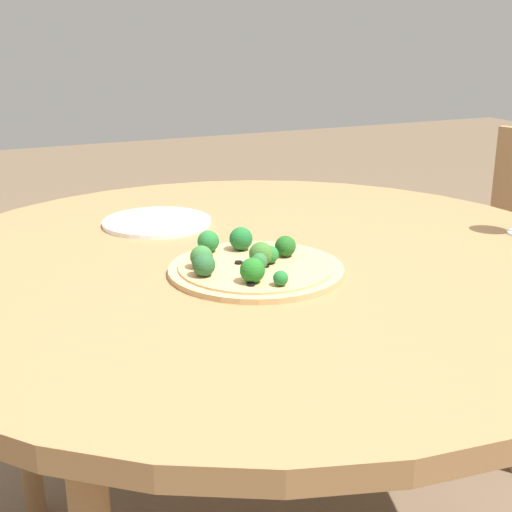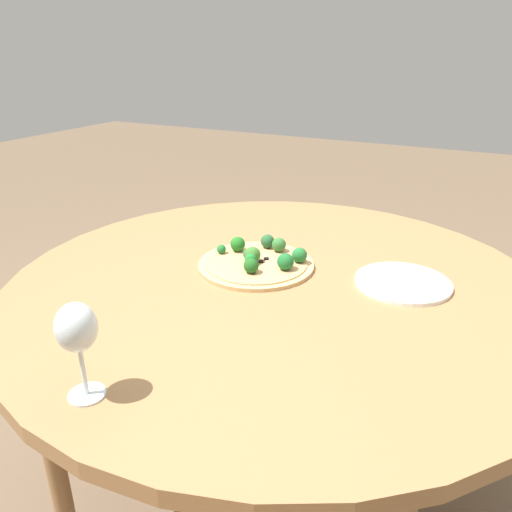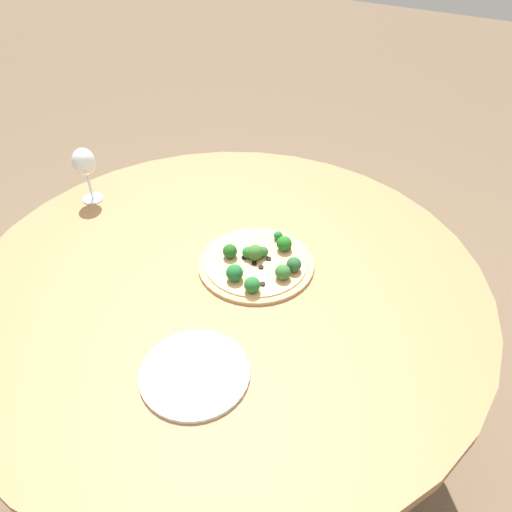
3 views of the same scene
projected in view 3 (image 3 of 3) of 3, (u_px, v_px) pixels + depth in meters
The scene contains 5 objects.
ground_plane at pixel (234, 431), 1.77m from camera, with size 12.00×12.00×0.00m, color brown.
dining_table at pixel (226, 292), 1.33m from camera, with size 1.35×1.35×0.74m.
pizza at pixel (257, 262), 1.31m from camera, with size 0.31×0.31×0.06m.
wine_glass at pixel (84, 164), 1.49m from camera, with size 0.07×0.07×0.18m.
plate_near at pixel (195, 373), 1.05m from camera, with size 0.23×0.23×0.01m.
Camera 3 is at (-0.55, 0.79, 1.61)m, focal length 35.00 mm.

